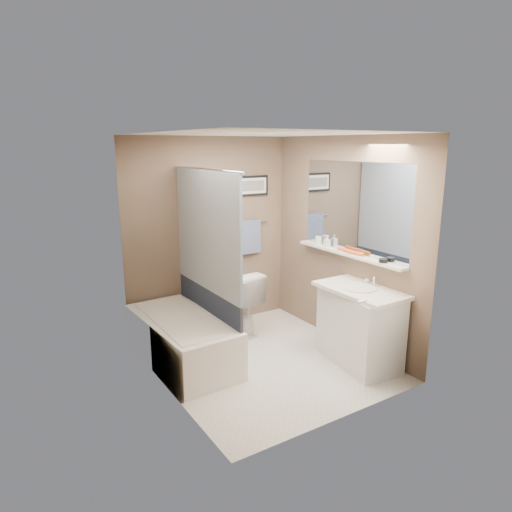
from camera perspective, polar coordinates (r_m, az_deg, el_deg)
ground at (r=5.10m, az=0.92°, el=-12.99°), size 2.50×2.50×0.00m
ceiling at (r=4.56m, az=1.04°, el=14.80°), size 2.20×2.50×0.04m
wall_back at (r=5.73m, az=-5.79°, el=2.65°), size 2.20×0.04×2.40m
wall_front at (r=3.76m, az=11.34°, el=-3.48°), size 2.20×0.04×2.40m
wall_left at (r=4.21m, az=-11.40°, el=-1.61°), size 0.04×2.50×2.40m
wall_right at (r=5.34m, az=10.71°, el=1.67°), size 0.04×2.50×2.40m
tile_surround at (r=4.72m, az=-13.63°, el=-2.60°), size 0.02×1.55×2.00m
curtain_rod at (r=4.80m, az=-6.39°, el=10.73°), size 0.02×1.55×0.02m
curtain_upper at (r=4.88m, az=-6.19°, el=3.08°), size 0.03×1.45×1.28m
curtain_lower at (r=5.09m, az=-5.95°, el=-6.02°), size 0.03×1.45×0.36m
mirror at (r=5.17m, az=12.13°, el=5.93°), size 0.02×1.60×1.00m
shelf at (r=5.23m, az=11.42°, el=0.25°), size 0.12×1.60×0.03m
towel_bar at (r=5.96m, az=-1.01°, el=4.13°), size 0.60×0.02×0.02m
towel at (r=5.98m, az=-0.90°, el=2.40°), size 0.34×0.05×0.44m
art_frame at (r=5.92m, az=-1.11°, el=8.74°), size 0.62×0.02×0.26m
art_mat at (r=5.91m, az=-1.04°, el=8.73°), size 0.56×0.00×0.20m
art_image at (r=5.90m, az=-1.03°, el=8.73°), size 0.50×0.00×0.13m
door at (r=4.20m, az=16.81°, el=-4.86°), size 0.80×0.02×2.00m
door_handle at (r=4.00m, az=13.11°, el=-5.55°), size 0.10×0.02×0.02m
bathtub at (r=5.04m, az=-9.24°, el=-10.37°), size 0.77×1.53×0.50m
tub_rim at (r=4.95m, az=-9.35°, el=-7.73°), size 0.56×1.36×0.02m
toilet at (r=5.69m, az=-3.02°, el=-5.74°), size 0.59×0.86×0.80m
vanity at (r=5.04m, az=12.78°, el=-8.73°), size 0.61×0.96×0.80m
countertop at (r=4.89m, az=12.95°, el=-4.20°), size 0.54×0.96×0.04m
sink_basin at (r=4.87m, az=12.89°, el=-3.90°), size 0.34×0.34×0.01m
faucet_spout at (r=5.00m, az=14.54°, el=-3.04°), size 0.02×0.02×0.10m
faucet_knob at (r=5.07m, az=13.71°, el=-2.99°), size 0.05×0.05×0.05m
candle_bowl_near at (r=4.87m, az=15.62°, el=-0.56°), size 0.09×0.09×0.04m
hair_brush_front at (r=5.14m, az=12.36°, el=0.38°), size 0.06×0.22×0.04m
hair_brush_back at (r=5.25m, az=11.13°, el=0.73°), size 0.05×0.22×0.04m
pink_comb at (r=5.32m, az=10.45°, el=0.73°), size 0.05×0.16×0.01m
glass_jar at (r=5.59m, az=7.82°, el=1.94°), size 0.08×0.08×0.10m
soap_bottle at (r=5.47m, az=8.88°, el=1.83°), size 0.06×0.06×0.14m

